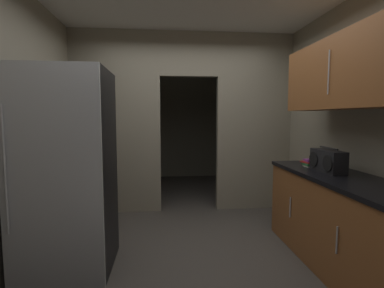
{
  "coord_description": "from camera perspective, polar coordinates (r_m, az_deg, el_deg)",
  "views": [
    {
      "loc": [
        -0.32,
        -2.89,
        1.43
      ],
      "look_at": [
        0.05,
        0.84,
        1.08
      ],
      "focal_mm": 27.49,
      "sensor_mm": 36.0,
      "label": 1
    }
  ],
  "objects": [
    {
      "name": "lower_cabinet_run",
      "position": [
        3.17,
        26.9,
        -13.37
      ],
      "size": [
        0.62,
        1.93,
        0.88
      ],
      "color": "brown",
      "rests_on": "ground"
    },
    {
      "name": "refrigerator",
      "position": [
        2.95,
        -23.09,
        -4.9
      ],
      "size": [
        0.79,
        0.8,
        1.85
      ],
      "color": "black",
      "rests_on": "ground"
    },
    {
      "name": "adjoining_room_shell",
      "position": [
        6.24,
        -2.76,
        4.45
      ],
      "size": [
        3.29,
        2.64,
        2.67
      ],
      "color": "gray",
      "rests_on": "ground"
    },
    {
      "name": "book_stack",
      "position": [
        3.47,
        21.83,
        -3.45
      ],
      "size": [
        0.15,
        0.17,
        0.08
      ],
      "color": "beige",
      "rests_on": "lower_cabinet_run"
    },
    {
      "name": "kitchen_overhead_slab",
      "position": [
        3.6,
        -0.21,
        26.04
      ],
      "size": [
        3.69,
        7.09,
        0.06
      ],
      "primitive_type": "cube",
      "color": "silver"
    },
    {
      "name": "kitchen_partition",
      "position": [
        4.44,
        -1.79,
        5.15
      ],
      "size": [
        3.29,
        0.12,
        2.67
      ],
      "color": "gray",
      "rests_on": "ground"
    },
    {
      "name": "boombox",
      "position": [
        3.2,
        24.84,
        -3.0
      ],
      "size": [
        0.16,
        0.43,
        0.25
      ],
      "color": "black",
      "rests_on": "lower_cabinet_run"
    },
    {
      "name": "ground",
      "position": [
        3.24,
        0.66,
        -20.87
      ],
      "size": [
        20.0,
        20.0,
        0.0
      ],
      "primitive_type": "plane",
      "color": "#47423D"
    },
    {
      "name": "upper_cabinet_counterside",
      "position": [
        3.04,
        28.0,
        12.15
      ],
      "size": [
        0.36,
        1.73,
        0.65
      ],
      "color": "brown"
    }
  ]
}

